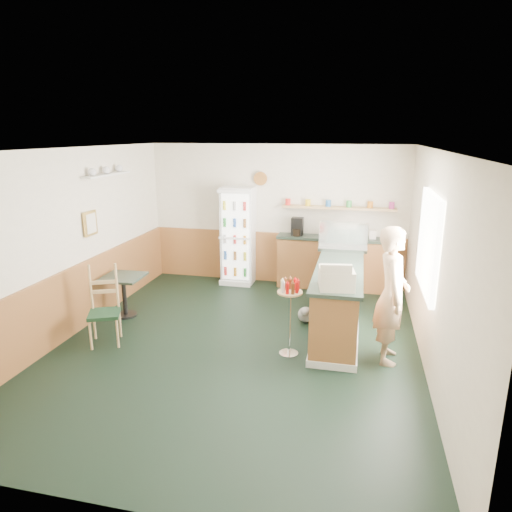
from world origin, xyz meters
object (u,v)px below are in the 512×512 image
(display_case, at_px, (343,237))
(shopkeeper, at_px, (392,295))
(condiment_stand, at_px, (290,305))
(cash_register, at_px, (336,278))
(cafe_chair, at_px, (107,302))
(drinks_fridge, at_px, (238,236))
(cafe_table, at_px, (124,288))

(display_case, height_order, shopkeeper, shopkeeper)
(shopkeeper, bearing_deg, condiment_stand, 96.03)
(cash_register, distance_m, cafe_chair, 3.22)
(drinks_fridge, xyz_separation_m, cash_register, (2.06, -2.86, 0.18))
(drinks_fridge, height_order, cafe_table, drinks_fridge)
(condiment_stand, bearing_deg, display_case, 73.11)
(cafe_chair, bearing_deg, condiment_stand, -20.20)
(drinks_fridge, height_order, cafe_chair, drinks_fridge)
(shopkeeper, distance_m, cafe_chair, 3.90)
(drinks_fridge, distance_m, cash_register, 3.53)
(display_case, xyz_separation_m, cafe_chair, (-3.17, -2.10, -0.65))
(display_case, distance_m, cash_register, 1.98)
(cash_register, relative_size, shopkeeper, 0.25)
(condiment_stand, relative_size, cafe_table, 1.53)
(display_case, distance_m, cafe_table, 3.69)
(cafe_chair, bearing_deg, cash_register, -21.50)
(shopkeeper, distance_m, cafe_table, 4.16)
(shopkeeper, xyz_separation_m, cafe_table, (-4.10, 0.58, -0.42))
(display_case, bearing_deg, cafe_chair, -146.50)
(cash_register, distance_m, condiment_stand, 0.73)
(display_case, distance_m, shopkeeper, 1.95)
(display_case, bearing_deg, condiment_stand, -106.89)
(display_case, xyz_separation_m, shopkeeper, (0.70, -1.79, -0.34))
(drinks_fridge, height_order, display_case, drinks_fridge)
(drinks_fridge, relative_size, cafe_table, 2.78)
(drinks_fridge, height_order, condiment_stand, drinks_fridge)
(cash_register, height_order, condiment_stand, cash_register)
(cafe_table, bearing_deg, cash_register, -12.64)
(shopkeeper, xyz_separation_m, cafe_chair, (-3.87, -0.31, -0.31))
(shopkeeper, height_order, cafe_table, shopkeeper)
(drinks_fridge, bearing_deg, condiment_stand, -62.57)
(cash_register, xyz_separation_m, cafe_table, (-3.40, 0.76, -0.65))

